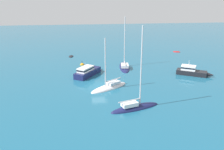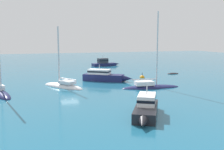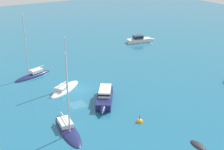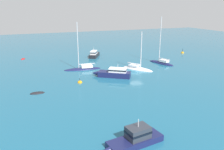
# 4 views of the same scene
# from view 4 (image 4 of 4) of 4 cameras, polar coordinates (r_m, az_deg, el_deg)

# --- Properties ---
(ground_plane) EXTENTS (160.00, 160.00, 0.00)m
(ground_plane) POSITION_cam_4_polar(r_m,az_deg,el_deg) (47.22, 6.03, 0.84)
(ground_plane) COLOR #1E607F
(yacht) EXTENTS (6.87, 5.58, 8.58)m
(yacht) POSITION_cam_4_polar(r_m,az_deg,el_deg) (48.97, 6.36, 1.58)
(yacht) COLOR white
(yacht) RESTS_ON ground
(yacht_1) EXTENTS (7.12, 3.66, 11.26)m
(yacht_1) POSITION_cam_4_polar(r_m,az_deg,el_deg) (54.92, 12.29, 3.05)
(yacht_1) COLOR #191E4C
(yacht_1) RESTS_ON ground
(launch) EXTENTS (6.35, 4.42, 2.67)m
(launch) POSITION_cam_4_polar(r_m,az_deg,el_deg) (61.24, -4.45, 5.26)
(launch) COLOR black
(launch) RESTS_ON ground
(dinghy) EXTENTS (2.04, 1.46, 0.44)m
(dinghy) POSITION_cam_4_polar(r_m,az_deg,el_deg) (62.57, -21.44, 3.73)
(dinghy) COLOR #B21E1E
(dinghy) RESTS_ON ground
(rib) EXTENTS (1.17, 2.29, 0.44)m
(rib) POSITION_cam_4_polar(r_m,az_deg,el_deg) (37.22, -18.25, -4.39)
(rib) COLOR black
(rib) RESTS_ON ground
(yacht_2) EXTENTS (2.79, 8.03, 10.34)m
(yacht_2) POSITION_cam_4_polar(r_m,az_deg,el_deg) (49.02, -7.28, 1.63)
(yacht_2) COLOR #191E4C
(yacht_2) RESTS_ON ground
(launch_1) EXTENTS (2.72, 7.11, 2.60)m
(launch_1) POSITION_cam_4_polar(r_m,az_deg,el_deg) (22.99, 5.76, -15.46)
(launch_1) COLOR #191E4C
(launch_1) RESTS_ON ground
(cabin_cruiser) EXTENTS (5.51, 7.15, 2.53)m
(cabin_cruiser) POSITION_cam_4_polar(r_m,az_deg,el_deg) (43.29, 0.43, 0.50)
(cabin_cruiser) COLOR #191E4C
(cabin_cruiser) RESTS_ON ground
(channel_buoy) EXTENTS (0.89, 0.89, 1.76)m
(channel_buoy) POSITION_cam_4_polar(r_m,az_deg,el_deg) (69.01, 17.26, 5.28)
(channel_buoy) COLOR orange
(channel_buoy) RESTS_ON ground
(mooring_buoy) EXTENTS (0.83, 0.83, 1.26)m
(mooring_buoy) POSITION_cam_4_polar(r_m,az_deg,el_deg) (40.56, -8.07, -1.93)
(mooring_buoy) COLOR orange
(mooring_buoy) RESTS_ON ground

